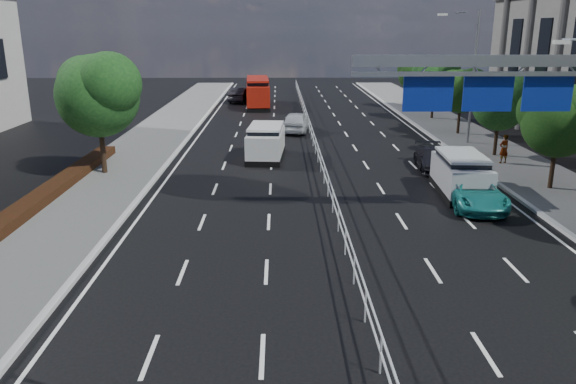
{
  "coord_description": "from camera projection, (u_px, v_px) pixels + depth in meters",
  "views": [
    {
      "loc": [
        -2.37,
        -12.26,
        7.86
      ],
      "look_at": [
        -2.05,
        6.28,
        2.4
      ],
      "focal_mm": 35.0,
      "sensor_mm": 36.0,
      "label": 1
    }
  ],
  "objects": [
    {
      "name": "ground",
      "position": [
        374.0,
        354.0,
        14.02
      ],
      "size": [
        160.0,
        160.0,
        0.0
      ],
      "primitive_type": "plane",
      "color": "black",
      "rests_on": "ground"
    },
    {
      "name": "kerb_near",
      "position": [
        11.0,
        355.0,
        13.85
      ],
      "size": [
        0.25,
        140.0,
        0.15
      ],
      "primitive_type": "cube",
      "color": "silver",
      "rests_on": "ground"
    },
    {
      "name": "median_fence",
      "position": [
        316.0,
        148.0,
        35.45
      ],
      "size": [
        0.05,
        85.0,
        1.02
      ],
      "color": "silver",
      "rests_on": "ground"
    },
    {
      "name": "overhead_gantry",
      "position": [
        508.0,
        86.0,
        22.18
      ],
      "size": [
        10.24,
        0.38,
        7.45
      ],
      "color": "gray",
      "rests_on": "ground"
    },
    {
      "name": "streetlight_far",
      "position": [
        470.0,
        68.0,
        37.65
      ],
      "size": [
        2.78,
        2.4,
        9.0
      ],
      "color": "gray",
      "rests_on": "ground"
    },
    {
      "name": "near_tree_back",
      "position": [
        98.0,
        91.0,
        29.76
      ],
      "size": [
        4.84,
        4.51,
        6.69
      ],
      "color": "black",
      "rests_on": "ground"
    },
    {
      "name": "far_tree_d",
      "position": [
        561.0,
        117.0,
        27.04
      ],
      "size": [
        3.85,
        3.59,
        5.34
      ],
      "color": "black",
      "rests_on": "ground"
    },
    {
      "name": "far_tree_e",
      "position": [
        501.0,
        100.0,
        34.27
      ],
      "size": [
        3.63,
        3.38,
        5.13
      ],
      "color": "black",
      "rests_on": "ground"
    },
    {
      "name": "far_tree_f",
      "position": [
        462.0,
        89.0,
        41.49
      ],
      "size": [
        3.52,
        3.28,
        5.02
      ],
      "color": "black",
      "rests_on": "ground"
    },
    {
      "name": "far_tree_g",
      "position": [
        435.0,
        76.0,
        48.6
      ],
      "size": [
        3.96,
        3.69,
        5.45
      ],
      "color": "black",
      "rests_on": "ground"
    },
    {
      "name": "far_tree_h",
      "position": [
        415.0,
        73.0,
        55.89
      ],
      "size": [
        3.41,
        3.18,
        4.91
      ],
      "color": "black",
      "rests_on": "ground"
    },
    {
      "name": "white_minivan",
      "position": [
        266.0,
        142.0,
        34.69
      ],
      "size": [
        2.43,
        4.95,
        2.09
      ],
      "rotation": [
        0.0,
        0.0,
        -0.08
      ],
      "color": "black",
      "rests_on": "ground"
    },
    {
      "name": "red_bus",
      "position": [
        258.0,
        91.0,
        57.79
      ],
      "size": [
        2.73,
        9.67,
        2.86
      ],
      "rotation": [
        0.0,
        0.0,
        0.05
      ],
      "color": "black",
      "rests_on": "ground"
    },
    {
      "name": "near_car_silver",
      "position": [
        296.0,
        122.0,
        43.6
      ],
      "size": [
        2.49,
        4.86,
        1.58
      ],
      "primitive_type": "imported",
      "rotation": [
        0.0,
        0.0,
        3.0
      ],
      "color": "silver",
      "rests_on": "ground"
    },
    {
      "name": "near_car_dark",
      "position": [
        240.0,
        95.0,
        61.14
      ],
      "size": [
        2.3,
        4.94,
        1.57
      ],
      "primitive_type": "imported",
      "rotation": [
        0.0,
        0.0,
        3.0
      ],
      "color": "black",
      "rests_on": "ground"
    },
    {
      "name": "silver_minivan",
      "position": [
        461.0,
        174.0,
        27.27
      ],
      "size": [
        2.34,
        4.92,
        2.0
      ],
      "rotation": [
        0.0,
        0.0,
        -0.06
      ],
      "color": "black",
      "rests_on": "ground"
    },
    {
      "name": "parked_car_teal",
      "position": [
        474.0,
        192.0,
        25.44
      ],
      "size": [
        2.61,
        5.03,
        1.35
      ],
      "primitive_type": "imported",
      "rotation": [
        0.0,
        0.0,
        -0.08
      ],
      "color": "#1B7977",
      "rests_on": "ground"
    },
    {
      "name": "parked_car_dark",
      "position": [
        433.0,
        158.0,
        32.17
      ],
      "size": [
        2.16,
        4.51,
        1.27
      ],
      "primitive_type": "imported",
      "rotation": [
        0.0,
        0.0,
        -0.09
      ],
      "color": "black",
      "rests_on": "ground"
    },
    {
      "name": "pedestrian_a",
      "position": [
        504.0,
        149.0,
        32.94
      ],
      "size": [
        0.73,
        0.6,
        1.71
      ],
      "primitive_type": "imported",
      "rotation": [
        0.0,
        0.0,
        3.5
      ],
      "color": "gray",
      "rests_on": "sidewalk_far"
    }
  ]
}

